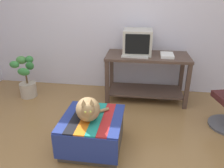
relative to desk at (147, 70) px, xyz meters
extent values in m
plane|color=olive|center=(-0.53, -1.60, -0.51)|extent=(14.00, 14.00, 0.00)
cube|color=silver|center=(-0.53, 0.45, 0.79)|extent=(8.00, 0.10, 2.60)
cube|color=#4C382D|center=(-0.60, -0.28, -0.15)|extent=(0.06, 0.06, 0.72)
cube|color=#4C382D|center=(0.61, -0.26, -0.15)|extent=(0.06, 0.06, 0.72)
cube|color=#4C382D|center=(0.60, 0.28, -0.15)|extent=(0.06, 0.06, 0.72)
cube|color=#4C382D|center=(-0.61, 0.26, -0.15)|extent=(0.06, 0.06, 0.72)
cube|color=#4C382D|center=(0.00, 0.00, -0.37)|extent=(1.19, 0.55, 0.02)
cube|color=#4C382D|center=(0.00, 0.00, 0.22)|extent=(1.30, 0.65, 0.04)
cube|color=#BCB7A8|center=(-0.17, 0.07, 0.25)|extent=(0.31, 0.31, 0.02)
cube|color=#BCB7A8|center=(-0.17, 0.07, 0.43)|extent=(0.44, 0.44, 0.38)
cube|color=black|center=(-0.16, -0.15, 0.44)|extent=(0.36, 0.02, 0.29)
cube|color=beige|center=(-0.19, -0.14, 0.26)|extent=(0.41, 0.17, 0.02)
cube|color=white|center=(0.29, -0.04, 0.26)|extent=(0.19, 0.29, 0.04)
cube|color=#4C4238|center=(-0.58, -1.34, -0.33)|extent=(0.64, 0.64, 0.37)
cube|color=navy|center=(-0.58, -1.69, -0.29)|extent=(0.67, 0.01, 0.30)
cube|color=navy|center=(-0.86, -1.34, -0.13)|extent=(0.11, 0.69, 0.02)
cube|color=black|center=(-0.75, -1.34, -0.13)|extent=(0.11, 0.69, 0.02)
cube|color=orange|center=(-0.64, -1.34, -0.13)|extent=(0.11, 0.69, 0.02)
cube|color=#1E897A|center=(-0.53, -1.34, -0.13)|extent=(0.11, 0.69, 0.02)
cube|color=#AD2323|center=(-0.42, -1.34, -0.13)|extent=(0.11, 0.69, 0.02)
cube|color=navy|center=(-0.31, -1.34, -0.13)|extent=(0.11, 0.69, 0.02)
ellipsoid|color=#9E7A4C|center=(-0.62, -1.37, 0.00)|extent=(0.34, 0.40, 0.24)
sphere|color=#9E7A4C|center=(-0.59, -1.49, 0.06)|extent=(0.14, 0.14, 0.14)
cylinder|color=#9E7A4C|center=(-0.54, -1.25, -0.10)|extent=(0.23, 0.20, 0.04)
cone|color=#9E7A4C|center=(-0.62, -1.50, 0.15)|extent=(0.06, 0.06, 0.06)
cone|color=#9E7A4C|center=(-0.55, -1.48, 0.15)|extent=(0.06, 0.06, 0.06)
sphere|color=#C6D151|center=(-0.59, -1.56, 0.07)|extent=(0.02, 0.02, 0.02)
sphere|color=#C6D151|center=(-0.54, -1.55, 0.07)|extent=(0.02, 0.02, 0.02)
cylinder|color=#B7A893|center=(-1.97, -0.21, -0.39)|extent=(0.27, 0.27, 0.24)
cylinder|color=brown|center=(-1.97, -0.21, -0.18)|extent=(0.03, 0.03, 0.18)
ellipsoid|color=#2D7033|center=(-1.88, -0.21, 0.04)|extent=(0.14, 0.09, 0.14)
ellipsoid|color=#38843D|center=(-1.93, -0.11, 0.12)|extent=(0.13, 0.12, 0.12)
ellipsoid|color=#4C8E42|center=(-2.07, -0.11, 0.10)|extent=(0.18, 0.16, 0.13)
ellipsoid|color=#38843D|center=(-2.07, -0.33, 0.09)|extent=(0.16, 0.10, 0.11)
ellipsoid|color=#38843D|center=(-1.93, -0.33, -0.02)|extent=(0.21, 0.09, 0.13)
cylinder|color=black|center=(0.34, 0.05, 0.25)|extent=(0.02, 0.14, 0.01)
camera|label=1|loc=(-0.06, -3.38, 1.17)|focal=35.32mm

